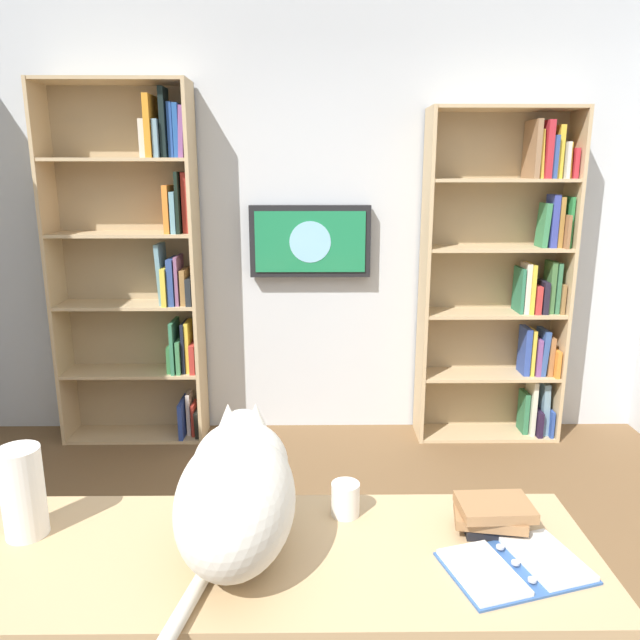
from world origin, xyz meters
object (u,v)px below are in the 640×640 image
(bookshelf_left, at_px, (511,279))
(paper_towel_roll, at_px, (23,492))
(open_binder, at_px, (515,566))
(wall_mounted_tv, at_px, (310,241))
(desk_book_stack, at_px, (493,515))
(bookshelf_right, at_px, (143,264))
(cat, at_px, (237,488))
(coffee_mug, at_px, (345,499))
(desk, at_px, (266,597))

(bookshelf_left, xyz_separation_m, paper_towel_roll, (2.01, 2.29, -0.16))
(open_binder, bearing_deg, paper_towel_roll, -7.23)
(wall_mounted_tv, relative_size, desk_book_stack, 3.61)
(open_binder, xyz_separation_m, paper_towel_roll, (1.26, -0.16, 0.12))
(bookshelf_right, distance_m, cat, 2.52)
(coffee_mug, bearing_deg, wall_mounted_tv, -87.23)
(wall_mounted_tv, height_order, desk_book_stack, wall_mounted_tv)
(desk, height_order, cat, cat)
(paper_towel_roll, bearing_deg, bookshelf_left, -131.20)
(bookshelf_left, height_order, coffee_mug, bookshelf_left)
(bookshelf_right, height_order, open_binder, bookshelf_right)
(wall_mounted_tv, bearing_deg, cat, 85.98)
(open_binder, relative_size, paper_towel_roll, 1.52)
(cat, bearing_deg, wall_mounted_tv, -94.02)
(bookshelf_right, relative_size, wall_mounted_tv, 2.92)
(cat, bearing_deg, coffee_mug, -152.30)
(bookshelf_right, distance_m, desk_book_stack, 2.79)
(desk, xyz_separation_m, coffee_mug, (-0.21, -0.20, 0.16))
(open_binder, relative_size, coffee_mug, 3.94)
(paper_towel_roll, height_order, desk_book_stack, paper_towel_roll)
(wall_mounted_tv, distance_m, cat, 2.47)
(bookshelf_right, relative_size, paper_towel_roll, 8.95)
(bookshelf_right, height_order, desk_book_stack, bookshelf_right)
(paper_towel_roll, distance_m, desk_book_stack, 1.25)
(cat, distance_m, desk_book_stack, 0.69)
(bookshelf_right, bearing_deg, open_binder, 122.30)
(wall_mounted_tv, height_order, desk, wall_mounted_tv)
(coffee_mug, distance_m, desk_book_stack, 0.40)
(desk, distance_m, paper_towel_roll, 0.69)
(wall_mounted_tv, distance_m, coffee_mug, 2.34)
(desk_book_stack, bearing_deg, open_binder, 94.00)
(bookshelf_right, distance_m, paper_towel_roll, 2.33)
(desk, bearing_deg, bookshelf_left, -119.61)
(cat, height_order, coffee_mug, cat)
(bookshelf_right, bearing_deg, cat, 110.22)
(desk_book_stack, bearing_deg, bookshelf_right, -56.12)
(bookshelf_left, height_order, open_binder, bookshelf_left)
(cat, distance_m, open_binder, 0.71)
(bookshelf_left, distance_m, paper_towel_roll, 3.05)
(wall_mounted_tv, xyz_separation_m, cat, (0.17, 2.44, -0.34))
(open_binder, bearing_deg, desk, -4.70)
(open_binder, height_order, desk_book_stack, desk_book_stack)
(coffee_mug, bearing_deg, desk, 42.55)
(coffee_mug, bearing_deg, cat, 27.70)
(paper_towel_roll, relative_size, coffee_mug, 2.59)
(desk_book_stack, bearing_deg, bookshelf_left, -108.38)
(wall_mounted_tv, height_order, cat, wall_mounted_tv)
(bookshelf_left, xyz_separation_m, desk_book_stack, (0.76, 2.29, -0.24))
(open_binder, distance_m, coffee_mug, 0.47)
(paper_towel_roll, relative_size, desk_book_stack, 1.17)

